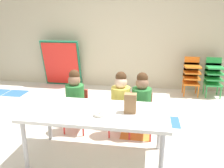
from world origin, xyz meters
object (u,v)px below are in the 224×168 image
at_px(kid_chair_green_stack, 213,75).
at_px(folded_activity_table, 61,64).
at_px(paper_bag_brown, 130,103).
at_px(craft_table, 96,115).
at_px(seated_child_far_right, 142,99).
at_px(paper_plate_center_table, 50,110).
at_px(kid_chair_orange_stack, 191,74).
at_px(donut_powdered_on_plate, 99,114).
at_px(seated_child_middle_seat, 121,98).
at_px(paper_plate_near_edge, 99,116).
at_px(seated_child_near_camera, 75,95).

bearing_deg(kid_chair_green_stack, folded_activity_table, 176.77).
bearing_deg(paper_bag_brown, craft_table, -177.41).
relative_size(craft_table, seated_child_far_right, 1.77).
bearing_deg(paper_plate_center_table, kid_chair_orange_stack, 53.16).
xyz_separation_m(kid_chair_orange_stack, folded_activity_table, (-2.92, 0.19, 0.08)).
xyz_separation_m(folded_activity_table, paper_bag_brown, (1.86, -2.73, 0.18)).
height_order(craft_table, donut_powdered_on_plate, donut_powdered_on_plate).
bearing_deg(craft_table, paper_plate_center_table, -172.08).
relative_size(seated_child_middle_seat, paper_plate_near_edge, 5.10).
relative_size(folded_activity_table, donut_powdered_on_plate, 8.91).
distance_m(seated_child_near_camera, paper_bag_brown, 1.03).
height_order(seated_child_far_right, paper_bag_brown, seated_child_far_right).
height_order(craft_table, seated_child_near_camera, seated_child_near_camera).
relative_size(kid_chair_orange_stack, kid_chair_green_stack, 1.00).
bearing_deg(seated_child_near_camera, kid_chair_green_stack, 40.02).
xyz_separation_m(craft_table, kid_chair_green_stack, (1.88, 2.56, -0.10)).
relative_size(kid_chair_green_stack, donut_powdered_on_plate, 6.57).
bearing_deg(seated_child_far_right, donut_powdered_on_plate, -119.65).
height_order(seated_child_middle_seat, paper_plate_near_edge, seated_child_middle_seat).
xyz_separation_m(kid_chair_green_stack, paper_plate_center_table, (-2.41, -2.63, 0.15)).
bearing_deg(paper_plate_near_edge, donut_powdered_on_plate, 0.00).
bearing_deg(seated_child_middle_seat, paper_plate_center_table, -137.04).
xyz_separation_m(seated_child_near_camera, kid_chair_green_stack, (2.33, 1.96, -0.10)).
height_order(seated_child_near_camera, paper_bag_brown, seated_child_near_camera).
distance_m(craft_table, seated_child_near_camera, 0.75).
bearing_deg(paper_plate_center_table, kid_chair_green_stack, 47.55).
bearing_deg(donut_powdered_on_plate, paper_plate_near_edge, 0.00).
bearing_deg(craft_table, donut_powdered_on_plate, -66.39).
distance_m(craft_table, seated_child_far_right, 0.78).
xyz_separation_m(seated_child_far_right, paper_plate_center_table, (-1.01, -0.68, 0.06)).
xyz_separation_m(folded_activity_table, paper_plate_center_table, (0.95, -2.82, 0.07)).
xyz_separation_m(seated_child_middle_seat, paper_plate_near_edge, (-0.14, -0.75, 0.06)).
relative_size(kid_chair_orange_stack, folded_activity_table, 0.74).
xyz_separation_m(seated_child_middle_seat, folded_activity_table, (-1.68, 2.15, -0.02)).
bearing_deg(paper_plate_near_edge, seated_child_middle_seat, 79.30).
height_order(seated_child_near_camera, paper_plate_center_table, seated_child_near_camera).
relative_size(folded_activity_table, paper_plate_center_table, 6.04).
xyz_separation_m(folded_activity_table, donut_powdered_on_plate, (1.54, -2.89, 0.09)).
height_order(paper_plate_center_table, donut_powdered_on_plate, donut_powdered_on_plate).
height_order(seated_child_middle_seat, paper_plate_center_table, seated_child_middle_seat).
relative_size(kid_chair_green_stack, paper_bag_brown, 3.64).
relative_size(seated_child_far_right, kid_chair_orange_stack, 1.15).
xyz_separation_m(paper_bag_brown, paper_plate_center_table, (-0.91, -0.09, -0.11)).
relative_size(seated_child_near_camera, donut_powdered_on_plate, 7.53).
relative_size(craft_table, paper_plate_center_table, 9.01).
xyz_separation_m(craft_table, seated_child_middle_seat, (0.20, 0.61, 0.00)).
relative_size(craft_table, paper_bag_brown, 7.37).
xyz_separation_m(paper_plate_near_edge, donut_powdered_on_plate, (0.00, 0.00, 0.02)).
height_order(kid_chair_orange_stack, folded_activity_table, folded_activity_table).
height_order(seated_child_near_camera, seated_child_middle_seat, same).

